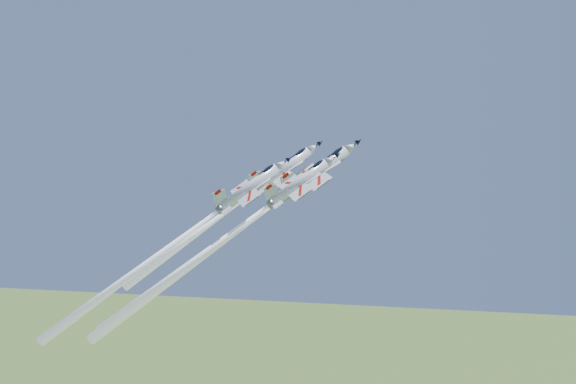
% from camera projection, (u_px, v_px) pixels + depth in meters
% --- Properties ---
extents(jet_lead, '(40.75, 25.82, 41.98)m').
position_uv_depth(jet_lead, '(236.00, 232.00, 118.90)').
color(jet_lead, white).
extents(jet_left, '(31.96, 19.90, 32.05)m').
position_uv_depth(jet_left, '(230.00, 209.00, 124.01)').
color(jet_left, white).
extents(jet_right, '(34.01, 21.45, 34.81)m').
position_uv_depth(jet_right, '(229.00, 235.00, 110.87)').
color(jet_right, white).
extents(jet_slot, '(35.38, 22.34, 36.27)m').
position_uv_depth(jet_slot, '(175.00, 243.00, 111.81)').
color(jet_slot, white).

